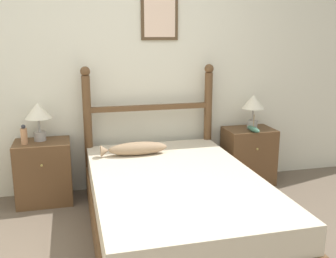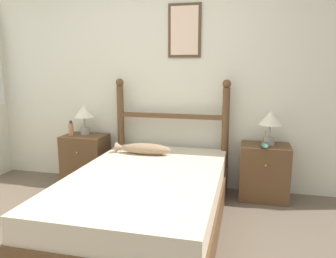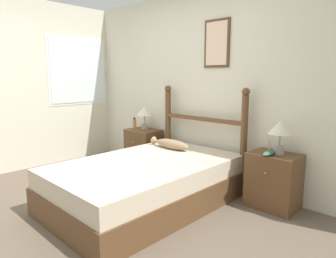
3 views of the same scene
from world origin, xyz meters
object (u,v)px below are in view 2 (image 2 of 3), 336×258
object	(u,v)px
table_lamp_right	(270,121)
model_boat	(265,145)
nightstand_left	(86,159)
bed	(146,200)
nightstand_right	(264,172)
bottle	(71,129)
fish_pillow	(144,149)
table_lamp_left	(84,113)

from	to	relation	value
table_lamp_right	model_boat	xyz separation A→B (m)	(-0.05, -0.13, -0.23)
nightstand_left	model_boat	bearing A→B (deg)	-3.27
table_lamp_right	model_boat	size ratio (longest dim) A/B	1.49
nightstand_left	model_boat	xyz separation A→B (m)	(2.10, -0.12, 0.33)
bed	nightstand_right	distance (m)	1.39
nightstand_left	bed	bearing A→B (deg)	-40.25
nightstand_right	model_boat	distance (m)	0.35
bottle	fish_pillow	size ratio (longest dim) A/B	0.30
table_lamp_left	fish_pillow	world-z (taller)	table_lamp_left
nightstand_left	table_lamp_right	distance (m)	2.22
nightstand_left	bottle	xyz separation A→B (m)	(-0.14, -0.05, 0.38)
nightstand_right	model_boat	size ratio (longest dim) A/B	2.48
model_boat	bed	bearing A→B (deg)	-143.33
nightstand_right	model_boat	world-z (taller)	model_boat
bed	nightstand_right	size ratio (longest dim) A/B	3.45
nightstand_left	bottle	distance (m)	0.41
nightstand_left	table_lamp_right	world-z (taller)	table_lamp_right
bottle	fish_pillow	xyz separation A→B (m)	(0.99, -0.22, -0.13)
model_boat	fish_pillow	world-z (taller)	model_boat
table_lamp_right	fish_pillow	world-z (taller)	table_lamp_right
table_lamp_left	bottle	bearing A→B (deg)	-142.77
nightstand_left	table_lamp_left	size ratio (longest dim) A/B	1.66
bed	fish_pillow	distance (m)	0.73
nightstand_right	fish_pillow	distance (m)	1.32
bed	nightstand_right	world-z (taller)	nightstand_right
table_lamp_left	table_lamp_right	size ratio (longest dim) A/B	1.00
table_lamp_right	fish_pillow	distance (m)	1.37
model_boat	fish_pillow	xyz separation A→B (m)	(-1.25, -0.15, -0.08)
nightstand_right	fish_pillow	bearing A→B (deg)	-168.04
table_lamp_left	table_lamp_right	distance (m)	2.16
nightstand_right	nightstand_left	bearing A→B (deg)	180.00
nightstand_left	table_lamp_left	bearing A→B (deg)	107.52
nightstand_left	bottle	size ratio (longest dim) A/B	3.26
nightstand_right	table_lamp_right	distance (m)	0.56
bottle	model_boat	bearing A→B (deg)	-1.68
table_lamp_right	bed	bearing A→B (deg)	-140.27
fish_pillow	model_boat	bearing A→B (deg)	6.79
nightstand_left	bottle	bearing A→B (deg)	-159.31
table_lamp_right	model_boat	bearing A→B (deg)	-110.75
nightstand_right	bed	bearing A→B (deg)	-139.75
nightstand_left	table_lamp_left	xyz separation A→B (m)	(-0.01, 0.04, 0.56)
nightstand_right	table_lamp_right	size ratio (longest dim) A/B	1.66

